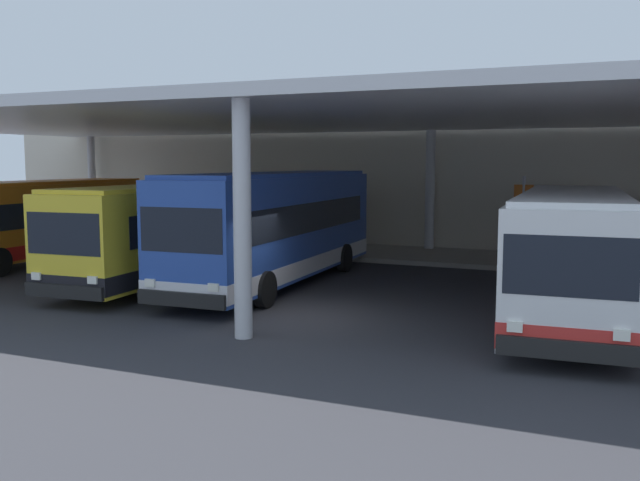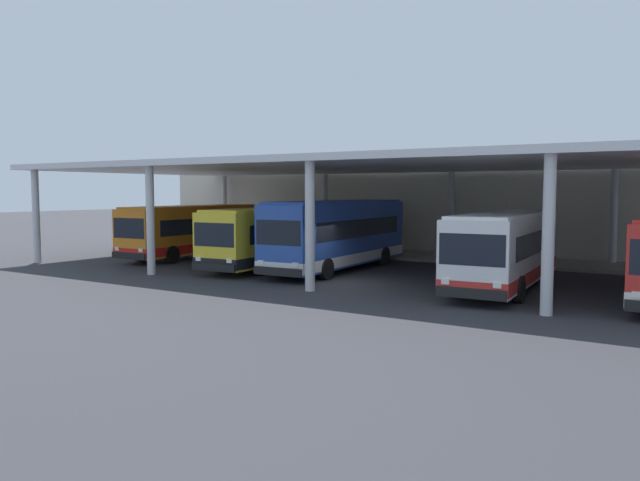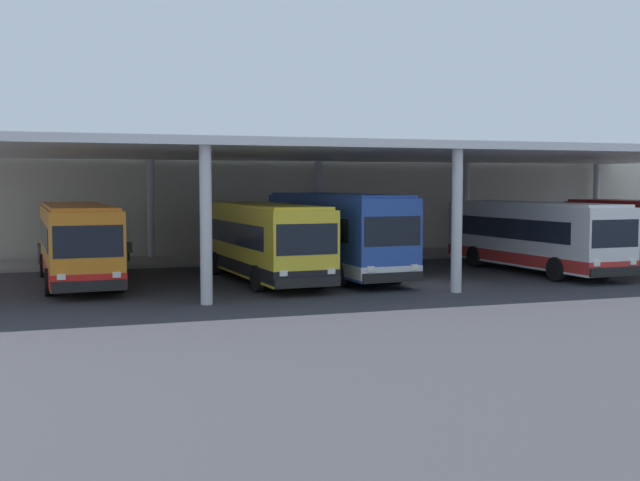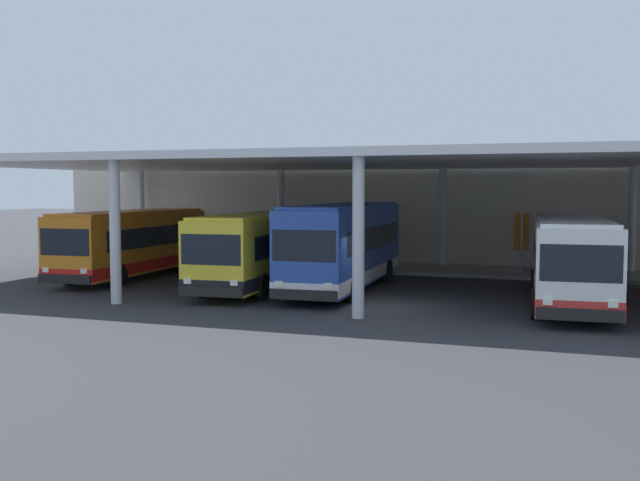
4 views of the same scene
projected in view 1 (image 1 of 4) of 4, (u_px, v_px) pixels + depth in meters
ground_plane at (293, 315)px, 17.72m from camera, size 200.00×200.00×0.00m
platform_kerb at (418, 255)px, 28.40m from camera, size 42.00×4.50×0.18m
station_building_facade at (439, 177)px, 31.00m from camera, size 48.00×1.60×6.46m
canopy_shelter at (367, 118)px, 22.12m from camera, size 40.00×17.00×5.55m
bus_nearest_bay at (38, 220)px, 26.85m from camera, size 3.05×10.63×3.17m
bus_second_bay at (173, 230)px, 22.76m from camera, size 3.16×10.66×3.17m
bus_middle_bay at (277, 227)px, 22.05m from camera, size 3.08×11.43×3.57m
bus_far_bay at (572, 253)px, 17.13m from camera, size 3.12×10.65×3.17m
bench_waiting at (188, 230)px, 32.90m from camera, size 1.80×0.45×0.92m
trash_bin at (126, 228)px, 33.80m from camera, size 0.52×0.52×0.98m
banner_sign at (523, 214)px, 25.76m from camera, size 0.70×0.12×3.20m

